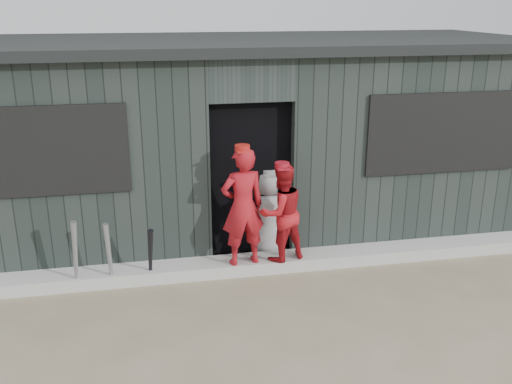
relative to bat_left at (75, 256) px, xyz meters
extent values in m
plane|color=#746750|center=(2.05, -1.65, -0.44)|extent=(80.00, 80.00, 0.00)
cube|color=#ACADA7|center=(2.05, 0.17, -0.36)|extent=(8.00, 0.36, 0.15)
cone|color=gray|center=(0.00, 0.00, 0.00)|extent=(0.14, 0.22, 0.87)
cone|color=gray|center=(0.36, 0.03, -0.04)|extent=(0.10, 0.17, 0.80)
cone|color=black|center=(0.81, 0.03, -0.08)|extent=(0.11, 0.29, 0.72)
imported|color=#A5141D|center=(1.88, 0.08, 0.42)|extent=(0.56, 0.41, 1.41)
imported|color=#AF151C|center=(2.35, 0.11, 0.30)|extent=(0.68, 0.59, 1.17)
imported|color=#A2A2A2|center=(2.28, 0.54, 0.13)|extent=(0.63, 0.51, 1.12)
cube|color=black|center=(2.05, 1.85, 0.76)|extent=(7.60, 2.70, 2.20)
cube|color=#262E2B|center=(-0.20, 0.45, 0.81)|extent=(3.50, 0.20, 2.50)
cube|color=#28302D|center=(4.30, 0.45, 0.81)|extent=(3.50, 0.20, 2.50)
cube|color=#2C3432|center=(2.05, 0.45, 1.81)|extent=(1.00, 0.20, 0.50)
cube|color=#272F2C|center=(5.95, 1.85, 0.81)|extent=(0.20, 3.00, 2.50)
cube|color=#272F2C|center=(2.05, 3.25, 0.81)|extent=(8.00, 0.20, 2.50)
cube|color=black|center=(2.05, 1.85, 2.12)|extent=(8.30, 3.30, 0.12)
cube|color=black|center=(-0.35, 0.33, 1.11)|extent=(2.00, 0.04, 1.00)
cube|color=black|center=(4.45, 0.33, 1.11)|extent=(2.00, 0.04, 1.00)
cube|color=black|center=(1.75, 0.85, 0.91)|extent=(0.19, 0.19, 0.93)
cube|color=black|center=(2.24, 0.86, 0.86)|extent=(0.23, 0.20, 0.87)
camera|label=1|loc=(0.85, -5.97, 2.66)|focal=40.00mm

